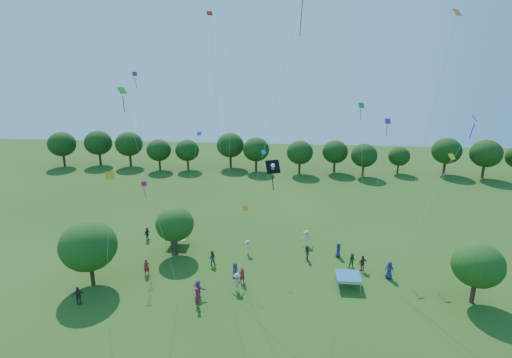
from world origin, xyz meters
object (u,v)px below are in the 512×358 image
object	(u,v)px
red_high_kite	(288,55)
near_tree_east	(478,265)
near_tree_west	(88,246)
tent_red_stripe	(177,237)
pirate_kite	(274,171)
tent_blue	(348,276)
near_tree_north	(175,224)

from	to	relation	value
red_high_kite	near_tree_east	bearing A→B (deg)	-7.82
near_tree_west	tent_red_stripe	world-z (taller)	near_tree_west
pirate_kite	red_high_kite	world-z (taller)	red_high_kite
pirate_kite	red_high_kite	bearing A→B (deg)	82.56
near_tree_west	tent_blue	bearing A→B (deg)	4.62
near_tree_east	near_tree_west	bearing A→B (deg)	-179.58
near_tree_north	pirate_kite	size ratio (longest dim) A/B	0.45
near_tree_north	near_tree_east	bearing A→B (deg)	-12.89
pirate_kite	near_tree_east	bearing A→B (deg)	10.31
red_high_kite	tent_red_stripe	bearing A→B (deg)	152.67
pirate_kite	tent_red_stripe	bearing A→B (deg)	134.38
tent_blue	pirate_kite	size ratio (longest dim) A/B	0.19
near_tree_east	tent_red_stripe	xyz separation A→B (m)	(-28.25, 8.42, -2.56)
tent_red_stripe	near_tree_west	bearing A→B (deg)	-122.53
tent_red_stripe	tent_blue	distance (m)	19.19
near_tree_east	tent_red_stripe	world-z (taller)	near_tree_east
near_tree_west	red_high_kite	bearing A→B (deg)	8.10
near_tree_east	tent_red_stripe	bearing A→B (deg)	163.41
near_tree_east	pirate_kite	world-z (taller)	pirate_kite
tent_blue	pirate_kite	xyz separation A→B (m)	(-6.70, -4.74, 11.19)
near_tree_east	tent_blue	size ratio (longest dim) A/B	2.50
near_tree_north	near_tree_east	world-z (taller)	near_tree_east
tent_red_stripe	pirate_kite	distance (m)	19.61
near_tree_west	pirate_kite	size ratio (longest dim) A/B	0.54
near_tree_north	near_tree_east	distance (m)	28.49
near_tree_north	near_tree_east	xyz separation A→B (m)	(27.77, -6.36, 0.14)
red_high_kite	pirate_kite	bearing A→B (deg)	-97.44
tent_blue	pirate_kite	world-z (taller)	pirate_kite
tent_red_stripe	red_high_kite	xyz separation A→B (m)	(11.96, -6.18, 19.34)
tent_blue	red_high_kite	size ratio (longest dim) A/B	0.09
tent_red_stripe	red_high_kite	size ratio (longest dim) A/B	0.09
near_tree_west	pirate_kite	distance (m)	18.92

